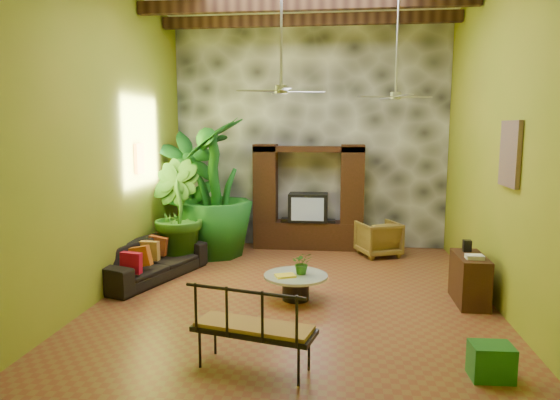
# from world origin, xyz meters

# --- Properties ---
(ground) EXTENTS (7.00, 7.00, 0.00)m
(ground) POSITION_xyz_m (0.00, 0.00, 0.00)
(ground) COLOR brown
(ground) RESTS_ON ground
(back_wall) EXTENTS (6.00, 0.02, 5.00)m
(back_wall) POSITION_xyz_m (0.00, 3.50, 2.50)
(back_wall) COLOR olive
(back_wall) RESTS_ON ground
(left_wall) EXTENTS (0.02, 7.00, 5.00)m
(left_wall) POSITION_xyz_m (-3.00, 0.00, 2.50)
(left_wall) COLOR olive
(left_wall) RESTS_ON ground
(right_wall) EXTENTS (0.02, 7.00, 5.00)m
(right_wall) POSITION_xyz_m (3.00, 0.00, 2.50)
(right_wall) COLOR olive
(right_wall) RESTS_ON ground
(stone_accent_wall) EXTENTS (5.98, 0.10, 4.98)m
(stone_accent_wall) POSITION_xyz_m (0.00, 3.44, 2.50)
(stone_accent_wall) COLOR #33343A
(stone_accent_wall) RESTS_ON ground
(entertainment_center) EXTENTS (2.40, 0.55, 2.30)m
(entertainment_center) POSITION_xyz_m (0.00, 3.14, 0.97)
(entertainment_center) COLOR black
(entertainment_center) RESTS_ON ground
(ceiling_fan_front) EXTENTS (1.28, 1.28, 1.86)m
(ceiling_fan_front) POSITION_xyz_m (-0.20, -0.40, 3.40)
(ceiling_fan_front) COLOR #B6B6BB
(ceiling_fan_front) RESTS_ON ceiling
(ceiling_fan_back) EXTENTS (1.28, 1.28, 1.86)m
(ceiling_fan_back) POSITION_xyz_m (1.60, 1.20, 3.40)
(ceiling_fan_back) COLOR #B6B6BB
(ceiling_fan_back) RESTS_ON ceiling
(wall_art_mask) EXTENTS (0.06, 0.32, 0.55)m
(wall_art_mask) POSITION_xyz_m (-2.96, 1.00, 2.10)
(wall_art_mask) COLOR yellow
(wall_art_mask) RESTS_ON left_wall
(wall_art_painting) EXTENTS (0.06, 0.70, 0.90)m
(wall_art_painting) POSITION_xyz_m (2.96, -0.60, 2.30)
(wall_art_painting) COLOR navy
(wall_art_painting) RESTS_ON right_wall
(sofa) EXTENTS (1.60, 2.47, 0.67)m
(sofa) POSITION_xyz_m (-2.65, 0.55, 0.34)
(sofa) COLOR black
(sofa) RESTS_ON ground
(wicker_armchair) EXTENTS (1.02, 1.04, 0.73)m
(wicker_armchair) POSITION_xyz_m (1.50, 2.64, 0.36)
(wicker_armchair) COLOR brown
(wicker_armchair) RESTS_ON ground
(tall_plant_a) EXTENTS (1.62, 1.62, 2.59)m
(tall_plant_a) POSITION_xyz_m (-2.51, 2.56, 1.29)
(tall_plant_a) COLOR #1B6822
(tall_plant_a) RESTS_ON ground
(tall_plant_b) EXTENTS (1.45, 1.44, 2.06)m
(tall_plant_b) POSITION_xyz_m (-2.47, 1.47, 1.03)
(tall_plant_b) COLOR #2A641A
(tall_plant_b) RESTS_ON ground
(tall_plant_c) EXTENTS (1.79, 1.79, 2.86)m
(tall_plant_c) POSITION_xyz_m (-1.90, 2.27, 1.43)
(tall_plant_c) COLOR #195F1A
(tall_plant_c) RESTS_ON ground
(coffee_table) EXTENTS (0.99, 0.99, 0.40)m
(coffee_table) POSITION_xyz_m (0.01, -0.27, 0.26)
(coffee_table) COLOR black
(coffee_table) RESTS_ON ground
(centerpiece_plant) EXTENTS (0.36, 0.33, 0.35)m
(centerpiece_plant) POSITION_xyz_m (0.11, -0.22, 0.57)
(centerpiece_plant) COLOR #276119
(centerpiece_plant) RESTS_ON coffee_table
(yellow_tray) EXTENTS (0.35, 0.30, 0.03)m
(yellow_tray) POSITION_xyz_m (-0.14, -0.40, 0.42)
(yellow_tray) COLOR #F9FF1B
(yellow_tray) RESTS_ON coffee_table
(iron_bench) EXTENTS (1.43, 0.81, 0.57)m
(iron_bench) POSITION_xyz_m (-0.25, -2.65, 0.55)
(iron_bench) COLOR black
(iron_bench) RESTS_ON ground
(side_console) EXTENTS (0.42, 0.93, 0.74)m
(side_console) POSITION_xyz_m (2.65, -0.11, 0.37)
(side_console) COLOR #361B11
(side_console) RESTS_ON ground
(green_bin) EXTENTS (0.45, 0.34, 0.38)m
(green_bin) POSITION_xyz_m (2.28, -2.50, 0.19)
(green_bin) COLOR #1F753B
(green_bin) RESTS_ON ground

